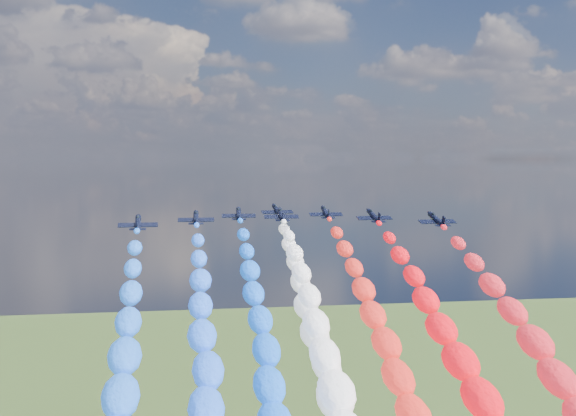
{
  "coord_description": "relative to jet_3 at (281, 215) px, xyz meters",
  "views": [
    {
      "loc": [
        -24.21,
        -153.42,
        115.66
      ],
      "look_at": [
        0.0,
        4.0,
        104.87
      ],
      "focal_mm": 45.1,
      "sensor_mm": 36.0,
      "label": 1
    }
  ],
  "objects": [
    {
      "name": "trail_2",
      "position": [
        -9.4,
        -50.15,
        -23.5
      ],
      "size": [
        7.04,
        107.32,
        51.71
      ],
      "primitive_type": null,
      "color": "blue"
    },
    {
      "name": "jet_0",
      "position": [
        -31.37,
        -16.23,
        0.0
      ],
      "size": [
        8.16,
        10.99,
        4.99
      ],
      "primitive_type": null,
      "rotation": [
        0.26,
        0.0,
        0.03
      ],
      "color": "black"
    },
    {
      "name": "trail_4",
      "position": [
        1.03,
        -39.79,
        -23.5
      ],
      "size": [
        7.04,
        107.32,
        51.71
      ],
      "primitive_type": null,
      "color": "white"
    },
    {
      "name": "jet_1",
      "position": [
        -19.54,
        -5.57,
        0.0
      ],
      "size": [
        8.15,
        10.98,
        4.99
      ],
      "primitive_type": null,
      "rotation": [
        0.26,
        0.0,
        -0.03
      ],
      "color": "black"
    },
    {
      "name": "jet_2",
      "position": [
        -9.4,
        4.29,
        0.0
      ],
      "size": [
        8.55,
        11.27,
        4.99
      ],
      "primitive_type": null,
      "rotation": [
        0.26,
        0.0,
        -0.07
      ],
      "color": "black"
    },
    {
      "name": "jet_4",
      "position": [
        1.03,
        14.65,
        0.0
      ],
      "size": [
        8.58,
        11.28,
        4.99
      ],
      "primitive_type": null,
      "rotation": [
        0.26,
        0.0,
        0.07
      ],
      "color": "black"
    },
    {
      "name": "jet_3",
      "position": [
        0.0,
        0.0,
        0.0
      ],
      "size": [
        8.31,
        11.1,
        4.99
      ],
      "primitive_type": null,
      "rotation": [
        0.26,
        0.0,
        -0.04
      ],
      "color": "black"
    },
    {
      "name": "trail_6",
      "position": [
        20.04,
        -61.14,
        -23.5
      ],
      "size": [
        7.04,
        107.32,
        51.71
      ],
      "primitive_type": null,
      "color": "#F70B16"
    },
    {
      "name": "trail_5",
      "position": [
        11.51,
        -49.15,
        -23.5
      ],
      "size": [
        7.04,
        107.32,
        51.71
      ],
      "primitive_type": null,
      "color": "red"
    },
    {
      "name": "jet_5",
      "position": [
        11.51,
        5.29,
        0.0
      ],
      "size": [
        8.1,
        10.94,
        4.99
      ],
      "primitive_type": null,
      "rotation": [
        0.26,
        0.0,
        -0.02
      ],
      "color": "black"
    },
    {
      "name": "trail_1",
      "position": [
        -19.54,
        -60.02,
        -23.5
      ],
      "size": [
        7.04,
        107.32,
        51.71
      ],
      "primitive_type": null,
      "color": "blue"
    },
    {
      "name": "jet_6",
      "position": [
        20.04,
        -6.7,
        0.0
      ],
      "size": [
        8.42,
        11.17,
        4.99
      ],
      "primitive_type": null,
      "rotation": [
        0.26,
        0.0,
        0.05
      ],
      "color": "black"
    },
    {
      "name": "trail_3",
      "position": [
        0.0,
        -54.45,
        -23.5
      ],
      "size": [
        7.04,
        107.32,
        51.71
      ],
      "primitive_type": null,
      "color": "white"
    },
    {
      "name": "jet_7",
      "position": [
        30.61,
        -17.91,
        0.0
      ],
      "size": [
        8.28,
        11.07,
        4.99
      ],
      "primitive_type": null,
      "rotation": [
        0.26,
        0.0,
        0.04
      ],
      "color": "black"
    }
  ]
}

